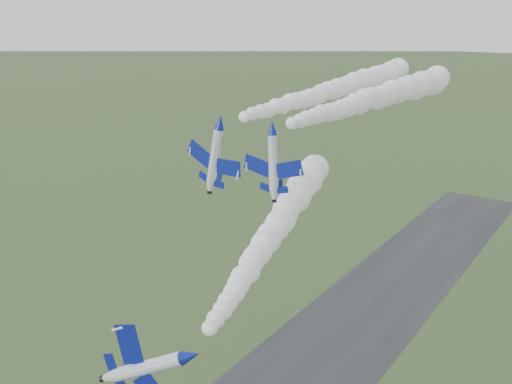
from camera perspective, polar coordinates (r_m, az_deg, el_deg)
runway at (r=105.95m, az=3.78°, el=-18.63°), size 24.00×260.00×0.04m
jet_lead at (r=60.03m, az=-6.56°, el=-16.02°), size 5.84×12.66×9.72m
smoke_trail_jet_lead at (r=87.24m, az=2.03°, el=-3.44°), size 23.97×59.17×5.52m
jet_pair_left at (r=83.46m, az=-3.67°, el=7.00°), size 10.43×12.75×3.67m
smoke_trail_jet_pair_left at (r=110.89m, az=7.98°, el=10.18°), size 9.16×61.54×4.82m
jet_pair_right at (r=77.37m, az=1.59°, el=6.46°), size 9.53×11.49×2.85m
smoke_trail_jet_pair_right at (r=104.93m, az=12.18°, el=9.28°), size 6.24×59.94×5.33m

